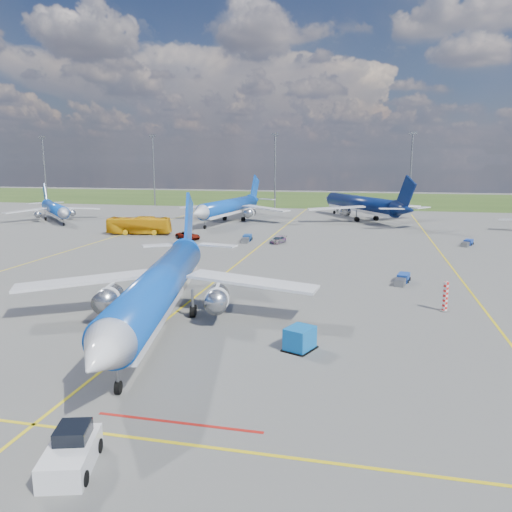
% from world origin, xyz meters
% --- Properties ---
extents(ground, '(400.00, 400.00, 0.00)m').
position_xyz_m(ground, '(0.00, 0.00, 0.00)').
color(ground, '#555552').
rests_on(ground, ground).
extents(grass_strip, '(400.00, 80.00, 0.01)m').
position_xyz_m(grass_strip, '(0.00, 150.00, 0.00)').
color(grass_strip, '#2D4719').
rests_on(grass_strip, ground).
extents(taxiway_lines, '(60.25, 160.00, 0.02)m').
position_xyz_m(taxiway_lines, '(0.17, 27.70, 0.01)').
color(taxiway_lines, yellow).
rests_on(taxiway_lines, ground).
extents(floodlight_masts, '(202.20, 0.50, 22.70)m').
position_xyz_m(floodlight_masts, '(10.00, 110.00, 12.56)').
color(floodlight_masts, slate).
rests_on(floodlight_masts, ground).
extents(warning_post, '(0.50, 0.50, 3.00)m').
position_xyz_m(warning_post, '(26.00, 8.00, 1.50)').
color(warning_post, red).
rests_on(warning_post, ground).
extents(bg_jet_nw, '(39.91, 40.19, 8.42)m').
position_xyz_m(bg_jet_nw, '(-56.77, 65.83, 0.00)').
color(bg_jet_nw, '#0C47B4').
rests_on(bg_jet_nw, ground).
extents(bg_jet_nnw, '(35.88, 44.00, 10.51)m').
position_xyz_m(bg_jet_nnw, '(-14.36, 73.17, 0.00)').
color(bg_jet_nnw, '#0C47B4').
rests_on(bg_jet_nnw, ground).
extents(bg_jet_n, '(50.21, 53.75, 11.27)m').
position_xyz_m(bg_jet_n, '(16.56, 84.71, 0.00)').
color(bg_jet_n, '#081743').
rests_on(bg_jet_n, ground).
extents(main_airliner, '(38.35, 45.90, 10.63)m').
position_xyz_m(main_airliner, '(0.21, -2.19, 0.00)').
color(main_airliner, '#0C47B4').
rests_on(main_airliner, ground).
extents(pushback_tug, '(3.17, 5.79, 1.93)m').
position_xyz_m(pushback_tug, '(4.43, -23.08, 0.78)').
color(pushback_tug, silver).
rests_on(pushback_tug, ground).
extents(uld_container, '(2.58, 2.83, 1.84)m').
position_xyz_m(uld_container, '(13.28, -5.31, 0.92)').
color(uld_container, '#0C60B5').
rests_on(uld_container, ground).
extents(apron_bus, '(13.08, 5.16, 3.55)m').
position_xyz_m(apron_bus, '(-26.74, 49.66, 1.78)').
color(apron_bus, '#EDA90D').
rests_on(apron_bus, ground).
extents(service_car_a, '(2.27, 4.59, 1.50)m').
position_xyz_m(service_car_a, '(-10.60, 29.24, 0.75)').
color(service_car_a, '#999999').
rests_on(service_car_a, ground).
extents(service_car_b, '(5.79, 4.82, 1.47)m').
position_xyz_m(service_car_b, '(-14.78, 45.54, 0.74)').
color(service_car_b, '#999999').
rests_on(service_car_b, ground).
extents(service_car_c, '(2.96, 4.52, 1.22)m').
position_xyz_m(service_car_c, '(2.60, 44.84, 0.61)').
color(service_car_c, '#999999').
rests_on(service_car_c, ground).
extents(baggage_tug_w, '(2.14, 4.60, 1.00)m').
position_xyz_m(baggage_tug_w, '(22.63, 19.14, 0.47)').
color(baggage_tug_w, '#193E96').
rests_on(baggage_tug_w, ground).
extents(baggage_tug_c, '(1.70, 5.01, 1.10)m').
position_xyz_m(baggage_tug_c, '(-3.44, 45.73, 0.52)').
color(baggage_tug_c, navy).
rests_on(baggage_tug_c, ground).
extents(baggage_tug_e, '(2.73, 4.37, 0.96)m').
position_xyz_m(baggage_tug_e, '(35.50, 49.72, 0.45)').
color(baggage_tug_e, '#19399A').
rests_on(baggage_tug_e, ground).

